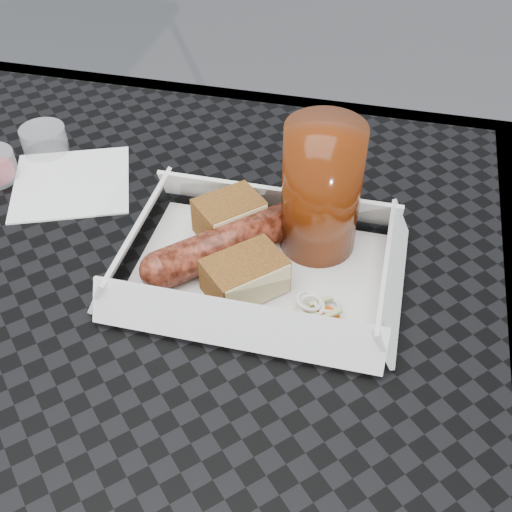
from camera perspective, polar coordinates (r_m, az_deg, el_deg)
The scene contains 9 objects.
patio_table at distance 0.64m, azimuth -15.50°, elevation -8.67°, with size 0.80×0.80×0.74m.
food_tray at distance 0.58m, azimuth 0.23°, elevation -1.36°, with size 0.22×0.15×0.00m, color white.
bratwurst at distance 0.58m, azimuth -1.80°, elevation 1.42°, with size 0.14×0.14×0.03m.
bread_near at distance 0.61m, azimuth -2.38°, elevation 3.49°, with size 0.06×0.04×0.04m, color brown.
bread_far at distance 0.55m, azimuth -1.01°, elevation -1.76°, with size 0.07×0.04×0.03m, color brown.
veg_garnish at distance 0.54m, azimuth 5.65°, elevation -4.97°, with size 0.03×0.03×0.00m.
napkin at distance 0.71m, azimuth -16.08°, elevation 6.25°, with size 0.12×0.12×0.00m, color white.
condiment_cup_empty at distance 0.76m, azimuth -18.31°, elevation 9.74°, with size 0.05×0.05×0.03m, color silver.
drink_glass at distance 0.57m, azimuth 5.81°, elevation 5.75°, with size 0.07×0.07×0.13m, color #521D07.
Camera 1 is at (0.25, -0.33, 1.15)m, focal length 45.00 mm.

